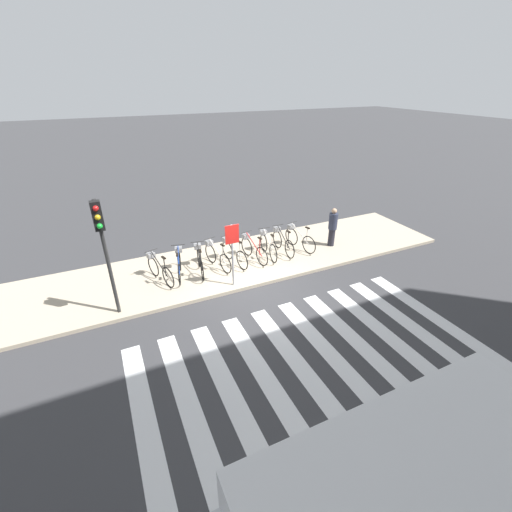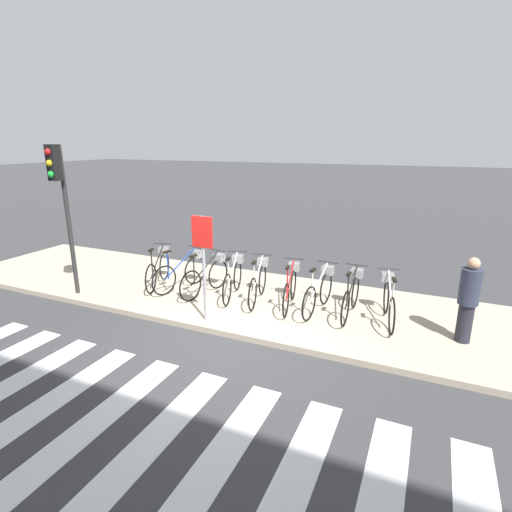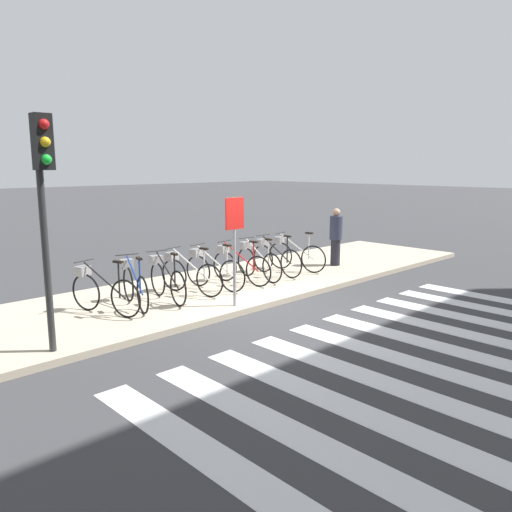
# 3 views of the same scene
# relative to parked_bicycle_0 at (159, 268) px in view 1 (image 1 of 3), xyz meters

# --- Properties ---
(ground_plane) EXTENTS (120.00, 120.00, 0.00)m
(ground_plane) POSITION_rel_parked_bicycle_0_xyz_m (2.72, -1.61, -0.57)
(ground_plane) COLOR #38383A
(sidewalk) EXTENTS (16.60, 3.56, 0.12)m
(sidewalk) POSITION_rel_parked_bicycle_0_xyz_m (2.72, 0.18, -0.51)
(sidewalk) COLOR #B7A88E
(sidewalk) RESTS_ON ground_plane
(road_crosswalk) EXTENTS (8.55, 8.00, 0.01)m
(road_crosswalk) POSITION_rel_parked_bicycle_0_xyz_m (2.72, -6.81, -0.57)
(road_crosswalk) COLOR silver
(road_crosswalk) RESTS_ON ground_plane
(parked_bicycle_0) EXTENTS (0.65, 1.61, 1.03)m
(parked_bicycle_0) POSITION_rel_parked_bicycle_0_xyz_m (0.00, 0.00, 0.00)
(parked_bicycle_0) COLOR black
(parked_bicycle_0) RESTS_ON sidewalk
(parked_bicycle_1) EXTENTS (0.58, 1.64, 1.03)m
(parked_bicycle_1) POSITION_rel_parked_bicycle_0_xyz_m (0.69, 0.03, 0.00)
(parked_bicycle_1) COLOR black
(parked_bicycle_1) RESTS_ON sidewalk
(parked_bicycle_2) EXTENTS (0.47, 1.67, 1.03)m
(parked_bicycle_2) POSITION_rel_parked_bicycle_0_xyz_m (1.39, -0.01, 0.00)
(parked_bicycle_2) COLOR black
(parked_bicycle_2) RESTS_ON sidewalk
(parked_bicycle_3) EXTENTS (0.54, 1.65, 1.03)m
(parked_bicycle_3) POSITION_rel_parked_bicycle_0_xyz_m (2.02, 0.09, 0.00)
(parked_bicycle_3) COLOR black
(parked_bicycle_3) RESTS_ON sidewalk
(parked_bicycle_4) EXTENTS (0.49, 1.66, 1.03)m
(parked_bicycle_4) POSITION_rel_parked_bicycle_0_xyz_m (2.65, 0.08, 0.00)
(parked_bicycle_4) COLOR black
(parked_bicycle_4) RESTS_ON sidewalk
(parked_bicycle_5) EXTENTS (0.48, 1.67, 1.03)m
(parked_bicycle_5) POSITION_rel_parked_bicycle_0_xyz_m (3.42, 0.06, 0.00)
(parked_bicycle_5) COLOR black
(parked_bicycle_5) RESTS_ON sidewalk
(parked_bicycle_6) EXTENTS (0.46, 1.68, 1.03)m
(parked_bicycle_6) POSITION_rel_parked_bicycle_0_xyz_m (4.05, 0.09, 0.00)
(parked_bicycle_6) COLOR black
(parked_bicycle_6) RESTS_ON sidewalk
(parked_bicycle_7) EXTENTS (0.46, 1.69, 1.03)m
(parked_bicycle_7) POSITION_rel_parked_bicycle_0_xyz_m (4.70, 0.14, 0.00)
(parked_bicycle_7) COLOR black
(parked_bicycle_7) RESTS_ON sidewalk
(parked_bicycle_8) EXTENTS (0.53, 1.65, 1.03)m
(parked_bicycle_8) POSITION_rel_parked_bicycle_0_xyz_m (5.43, 0.14, 0.00)
(parked_bicycle_8) COLOR black
(parked_bicycle_8) RESTS_ON sidewalk
(pedestrian) EXTENTS (0.34, 0.34, 1.56)m
(pedestrian) POSITION_rel_parked_bicycle_0_xyz_m (6.76, -0.20, 0.36)
(pedestrian) COLOR #23232D
(pedestrian) RESTS_ON sidewalk
(traffic_light) EXTENTS (0.24, 0.40, 3.38)m
(traffic_light) POSITION_rel_parked_bicycle_0_xyz_m (-1.42, -1.37, 1.99)
(traffic_light) COLOR #2D2D2D
(traffic_light) RESTS_ON sidewalk
(sign_post) EXTENTS (0.44, 0.07, 2.11)m
(sign_post) POSITION_rel_parked_bicycle_0_xyz_m (2.11, -1.32, 0.99)
(sign_post) COLOR #99999E
(sign_post) RESTS_ON sidewalk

